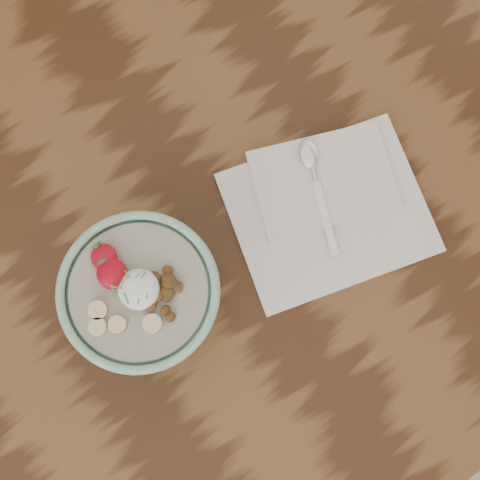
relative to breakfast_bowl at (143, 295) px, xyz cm
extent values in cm
cube|color=#381D0E|center=(-8.44, 3.50, -8.45)|extent=(160.00, 90.00, 4.00)
cylinder|color=#88B89E|center=(0.01, -0.03, -5.85)|extent=(8.41, 8.41, 1.20)
torus|color=#88B89E|center=(0.01, -0.03, 3.96)|extent=(19.12, 19.12, 1.10)
cylinder|color=#AEA690|center=(0.01, -0.03, 3.36)|extent=(16.22, 16.22, 1.00)
ellipsoid|color=white|center=(0.25, -0.08, 4.79)|extent=(4.84, 4.84, 2.66)
ellipsoid|color=#9E0715|center=(-0.96, 5.36, 4.71)|extent=(3.07, 3.38, 1.69)
cone|color=#286623|center=(-0.96, 6.74, 5.01)|extent=(1.40, 1.03, 1.52)
ellipsoid|color=#9E0715|center=(-1.25, 3.19, 4.83)|extent=(3.53, 3.89, 1.94)
cone|color=#286623|center=(-1.25, 4.78, 5.13)|extent=(1.40, 1.03, 1.52)
cylinder|color=beige|center=(-0.70, -4.14, 4.26)|extent=(2.27, 2.27, 0.70)
cylinder|color=beige|center=(-4.00, -1.94, 4.26)|extent=(2.08, 2.08, 0.70)
cylinder|color=beige|center=(-4.96, 0.71, 4.26)|extent=(2.21, 2.21, 0.70)
cylinder|color=beige|center=(-6.01, -0.85, 4.26)|extent=(2.15, 2.15, 0.70)
ellipsoid|color=brown|center=(3.61, -0.98, 4.44)|extent=(1.93, 2.01, 1.12)
ellipsoid|color=brown|center=(1.37, -3.72, 4.33)|extent=(1.43, 1.15, 0.98)
ellipsoid|color=brown|center=(2.46, -2.51, 4.31)|extent=(1.85, 1.88, 0.79)
ellipsoid|color=brown|center=(1.41, -4.72, 4.33)|extent=(1.63, 1.48, 1.07)
ellipsoid|color=brown|center=(3.49, -1.45, 4.50)|extent=(2.25, 2.15, 1.08)
ellipsoid|color=brown|center=(4.20, -0.06, 4.33)|extent=(1.58, 1.69, 0.67)
ellipsoid|color=brown|center=(2.52, 0.19, 4.43)|extent=(1.96, 2.04, 0.97)
ellipsoid|color=brown|center=(2.73, -2.11, 4.47)|extent=(2.16, 2.12, 1.18)
ellipsoid|color=brown|center=(0.34, -2.12, 4.53)|extent=(2.29, 2.40, 1.00)
ellipsoid|color=brown|center=(1.38, -1.63, 4.56)|extent=(2.49, 2.36, 1.01)
ellipsoid|color=brown|center=(3.99, -2.28, 4.37)|extent=(1.57, 1.63, 0.96)
cylinder|color=#568E3C|center=(0.89, -0.93, 5.86)|extent=(1.00, 1.66, 0.24)
cylinder|color=#568E3C|center=(0.22, 1.91, 5.86)|extent=(0.19, 1.03, 0.22)
cylinder|color=#568E3C|center=(1.91, 1.62, 5.86)|extent=(0.87, 1.37, 0.23)
cylinder|color=#568E3C|center=(0.87, 1.05, 5.86)|extent=(1.25, 0.53, 0.22)
cylinder|color=#568E3C|center=(-0.08, -1.00, 5.86)|extent=(1.29, 1.28, 0.24)
cylinder|color=#568E3C|center=(-1.42, -0.33, 5.86)|extent=(0.50, 1.38, 0.23)
cylinder|color=#568E3C|center=(0.73, -0.19, 5.86)|extent=(1.06, 0.74, 0.22)
cylinder|color=#568E3C|center=(-1.64, 1.39, 5.86)|extent=(1.03, 1.09, 0.23)
cylinder|color=#568E3C|center=(-0.36, 1.65, 5.86)|extent=(1.32, 0.62, 0.23)
cylinder|color=#568E3C|center=(-2.19, 1.26, 5.86)|extent=(0.70, 1.38, 0.23)
cylinder|color=#568E3C|center=(1.37, 0.69, 5.86)|extent=(1.37, 0.72, 0.23)
cube|color=silver|center=(26.05, -4.10, -5.96)|extent=(29.65, 26.24, 0.97)
cube|color=silver|center=(27.99, -0.22, -5.19)|extent=(21.73, 18.40, 0.58)
cube|color=silver|center=(25.01, -4.60, -4.74)|extent=(4.73, 9.88, 0.31)
cylinder|color=silver|center=(27.41, 1.40, -4.58)|extent=(1.58, 2.72, 0.62)
ellipsoid|color=silver|center=(28.37, 3.79, -4.47)|extent=(4.06, 4.82, 0.85)
camera|label=1|loc=(4.40, -14.29, 80.78)|focal=50.00mm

